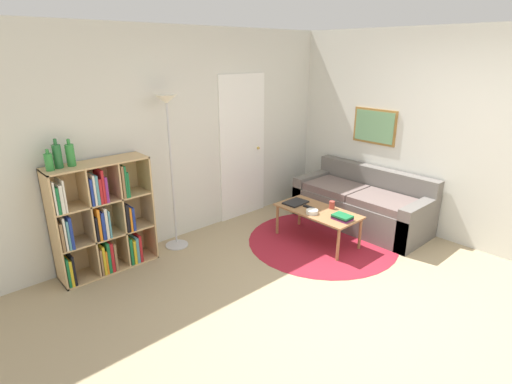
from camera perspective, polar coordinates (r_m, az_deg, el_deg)
The scene contains 16 objects.
ground_plane at distance 4.02m, azimuth 15.75°, elevation -16.40°, with size 14.00×14.00×0.00m, color tan.
wall_back at distance 5.25m, azimuth -7.90°, elevation 8.11°, with size 7.18×0.11×2.60m.
wall_right at distance 5.86m, azimuth 17.33°, elevation 8.73°, with size 0.08×5.63×2.60m.
rug at distance 5.24m, azimuth 9.39°, elevation -6.90°, with size 1.88×1.88×0.01m.
bookshelf at distance 4.61m, azimuth -21.34°, elevation -3.84°, with size 1.04×0.34×1.23m.
floor_lamp at distance 4.69m, azimuth -12.39°, elevation 8.52°, with size 0.28×0.28×1.86m.
couch at distance 5.77m, azimuth 15.02°, elevation -1.78°, with size 0.80×1.83×0.77m.
coffee_table at distance 5.08m, azimuth 8.81°, elevation -3.01°, with size 0.52×1.07×0.43m.
laptop at distance 5.25m, azimuth 5.68°, elevation -1.50°, with size 0.31×0.24×0.02m.
bowl at distance 4.94m, azimuth 8.00°, elevation -2.81°, with size 0.15×0.15×0.05m.
book_stack_on_table at distance 4.83m, azimuth 12.23°, elevation -3.55°, with size 0.16×0.22×0.06m.
cup at distance 5.13m, azimuth 10.79°, elevation -1.82°, with size 0.07×0.07×0.09m.
remote at distance 5.12m, azimuth 7.55°, elevation -2.15°, with size 0.05×0.16×0.02m.
bottle_left at distance 4.28m, azimuth -27.48°, elevation 3.86°, with size 0.08×0.08×0.21m.
bottle_middle at distance 4.32m, azimuth -26.51°, elevation 4.63°, with size 0.08×0.08×0.29m.
bottle_right at distance 4.35m, azimuth -25.00°, elevation 4.84°, with size 0.08×0.08×0.27m.
Camera 1 is at (-2.87, -1.60, 2.31)m, focal length 28.00 mm.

